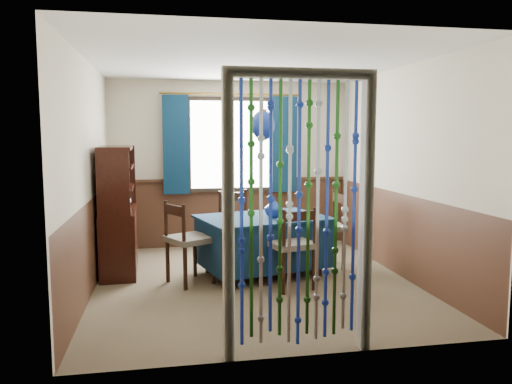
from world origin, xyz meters
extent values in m
plane|color=brown|center=(0.00, 0.00, 0.00)|extent=(4.00, 4.00, 0.00)
plane|color=silver|center=(0.00, 0.00, 2.50)|extent=(4.00, 4.00, 0.00)
plane|color=beige|center=(0.00, 2.00, 1.25)|extent=(3.60, 0.00, 3.60)
plane|color=beige|center=(0.00, -2.00, 1.25)|extent=(3.60, 0.00, 3.60)
plane|color=beige|center=(-1.80, 0.00, 1.25)|extent=(0.00, 4.00, 4.00)
plane|color=beige|center=(1.80, 0.00, 1.25)|extent=(0.00, 4.00, 4.00)
plane|color=#46291A|center=(0.00, 1.99, 0.50)|extent=(3.60, 0.00, 3.60)
plane|color=#46291A|center=(0.00, -1.99, 0.50)|extent=(3.60, 0.00, 3.60)
plane|color=#46291A|center=(-1.79, 0.00, 0.50)|extent=(0.00, 4.00, 4.00)
plane|color=#46291A|center=(1.79, 0.00, 0.50)|extent=(0.00, 4.00, 4.00)
cube|color=black|center=(0.00, 1.95, 1.55)|extent=(1.32, 0.12, 1.42)
cube|color=#0C2641|center=(0.17, 0.29, 0.40)|extent=(1.62, 1.29, 0.56)
cube|color=#0C2641|center=(0.17, 0.29, 0.70)|extent=(1.69, 1.37, 0.03)
cylinder|color=black|center=(-0.31, -0.20, 0.07)|extent=(0.07, 0.07, 0.14)
cylinder|color=black|center=(0.82, 0.09, 0.07)|extent=(0.07, 0.07, 0.14)
cylinder|color=black|center=(-0.49, 0.49, 0.07)|extent=(0.07, 0.07, 0.14)
cylinder|color=black|center=(0.64, 0.78, 0.07)|extent=(0.07, 0.07, 0.14)
cylinder|color=black|center=(0.23, -0.52, 0.23)|extent=(0.05, 0.05, 0.46)
cylinder|color=black|center=(0.59, -0.44, 0.23)|extent=(0.05, 0.05, 0.46)
cylinder|color=black|center=(0.14, -0.18, 0.23)|extent=(0.05, 0.05, 0.46)
cylinder|color=black|center=(0.51, -0.09, 0.23)|extent=(0.05, 0.05, 0.46)
cube|color=#5B5549|center=(0.37, -0.31, 0.50)|extent=(0.54, 0.53, 0.06)
cube|color=black|center=(0.41, -0.49, 0.84)|extent=(0.39, 0.13, 0.10)
cylinder|color=black|center=(0.23, -0.53, 0.69)|extent=(0.04, 0.04, 0.45)
cylinder|color=black|center=(0.59, -0.45, 0.69)|extent=(0.04, 0.04, 0.45)
cylinder|color=black|center=(0.10, 1.14, 0.24)|extent=(0.05, 0.05, 0.48)
cylinder|color=black|center=(-0.27, 1.00, 0.24)|extent=(0.05, 0.05, 0.48)
cylinder|color=black|center=(0.23, 0.80, 0.24)|extent=(0.05, 0.05, 0.48)
cylinder|color=black|center=(-0.13, 0.65, 0.24)|extent=(0.05, 0.05, 0.48)
cube|color=#5B5549|center=(-0.02, 0.90, 0.51)|extent=(0.60, 0.59, 0.06)
cube|color=black|center=(-0.09, 1.08, 0.87)|extent=(0.40, 0.19, 0.11)
cylinder|color=black|center=(0.09, 1.15, 0.72)|extent=(0.04, 0.04, 0.47)
cylinder|color=black|center=(-0.27, 1.01, 0.72)|extent=(0.04, 0.04, 0.47)
cylinder|color=black|center=(-0.98, 0.17, 0.24)|extent=(0.05, 0.05, 0.48)
cylinder|color=black|center=(-0.79, -0.18, 0.24)|extent=(0.05, 0.05, 0.48)
cylinder|color=black|center=(-0.65, 0.34, 0.24)|extent=(0.05, 0.05, 0.48)
cylinder|color=black|center=(-0.47, 0.00, 0.24)|extent=(0.05, 0.05, 0.48)
cube|color=#5B5549|center=(-0.72, 0.08, 0.51)|extent=(0.62, 0.63, 0.06)
cube|color=black|center=(-0.89, -0.01, 0.87)|extent=(0.23, 0.38, 0.11)
cylinder|color=black|center=(-0.99, 0.16, 0.72)|extent=(0.04, 0.04, 0.47)
cylinder|color=black|center=(-0.80, -0.18, 0.72)|extent=(0.04, 0.04, 0.47)
cylinder|color=black|center=(1.20, 0.29, 0.25)|extent=(0.05, 0.05, 0.49)
cylinder|color=black|center=(1.20, 0.69, 0.25)|extent=(0.05, 0.05, 0.49)
cylinder|color=black|center=(0.83, 0.29, 0.25)|extent=(0.05, 0.05, 0.49)
cylinder|color=black|center=(0.82, 0.69, 0.25)|extent=(0.05, 0.05, 0.49)
cube|color=#5B5549|center=(1.01, 0.49, 0.52)|extent=(0.46, 0.49, 0.07)
cube|color=black|center=(1.21, 0.49, 0.89)|extent=(0.04, 0.42, 0.11)
cylinder|color=black|center=(1.21, 0.29, 0.73)|extent=(0.04, 0.04, 0.48)
cylinder|color=black|center=(1.21, 0.69, 0.73)|extent=(0.04, 0.04, 0.48)
cube|color=black|center=(-1.56, 0.77, 0.39)|extent=(0.45, 1.20, 0.78)
cube|color=black|center=(-1.56, 0.20, 1.17)|extent=(0.36, 0.06, 0.78)
cube|color=black|center=(-1.56, 1.34, 1.17)|extent=(0.36, 0.06, 0.78)
cube|color=black|center=(-1.56, 0.77, 1.54)|extent=(0.40, 1.20, 0.04)
cube|color=black|center=(-1.75, 0.77, 1.17)|extent=(0.07, 1.17, 0.78)
cube|color=black|center=(-1.53, 0.77, 1.05)|extent=(0.35, 1.12, 0.02)
cube|color=black|center=(-1.53, 0.77, 1.31)|extent=(0.35, 1.12, 0.02)
cylinder|color=olive|center=(0.17, 0.29, 2.15)|extent=(0.01, 0.01, 0.69)
ellipsoid|color=navy|center=(0.17, 0.29, 1.81)|extent=(0.28, 0.28, 0.35)
cylinder|color=olive|center=(0.17, 0.29, 1.98)|extent=(0.09, 0.09, 0.03)
imported|color=navy|center=(0.29, 0.25, 0.82)|extent=(0.23, 0.23, 0.21)
imported|color=beige|center=(-1.51, 0.56, 1.09)|extent=(0.25, 0.25, 0.05)
imported|color=beige|center=(-1.51, 1.07, 0.88)|extent=(0.21, 0.21, 0.20)
camera|label=1|loc=(-1.00, -5.55, 1.69)|focal=35.00mm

